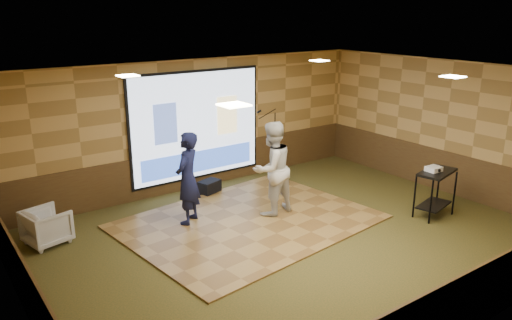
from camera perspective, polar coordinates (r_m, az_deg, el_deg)
ground at (r=9.32m, az=4.05°, el=-8.99°), size 9.00×9.00×0.00m
room_shell at (r=8.61m, az=4.34°, el=3.64°), size 9.04×7.04×3.02m
wainscot_back at (r=11.83m, az=-6.68°, el=-0.86°), size 9.00×0.04×0.95m
wainscot_front at (r=7.12m, az=22.90°, el=-14.87°), size 9.00×0.04×0.95m
wainscot_left at (r=7.41m, az=-24.55°, el=-13.76°), size 0.04×7.00×0.95m
wainscot_right at (r=12.32m, az=20.40°, el=-1.12°), size 0.04×7.00×0.95m
projector_screen at (r=11.53m, az=-6.74°, el=3.82°), size 3.32×0.06×2.52m
downlight_nw at (r=8.89m, az=-14.44°, el=9.31°), size 0.32×0.32×0.02m
downlight_ne at (r=11.25m, az=7.24°, el=11.20°), size 0.32×0.32×0.02m
downlight_sw at (r=5.97m, az=-2.55°, el=6.30°), size 0.32×0.32×0.02m
downlight_se at (r=9.12m, az=21.58°, el=8.85°), size 0.32×0.32×0.02m
dance_floor at (r=9.98m, az=-0.83°, el=-7.01°), size 5.06×4.08×0.03m
player_left at (r=9.68m, az=-7.82°, el=-2.07°), size 0.79×0.75×1.82m
player_right at (r=10.00m, az=1.82°, el=-0.98°), size 1.01×0.83×1.92m
av_table at (r=10.66m, az=19.85°, el=-2.67°), size 0.92×0.48×0.96m
projector at (r=10.52m, az=19.64°, el=-0.96°), size 0.29×0.25×0.10m
mic_stand at (r=12.51m, az=1.94°, el=0.33°), size 0.69×0.28×1.75m
banquet_chair at (r=9.76m, az=-22.80°, el=-7.02°), size 0.86×0.84×0.65m
duffel_bag at (r=11.48m, az=-5.35°, el=-3.09°), size 0.56×0.45×0.30m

